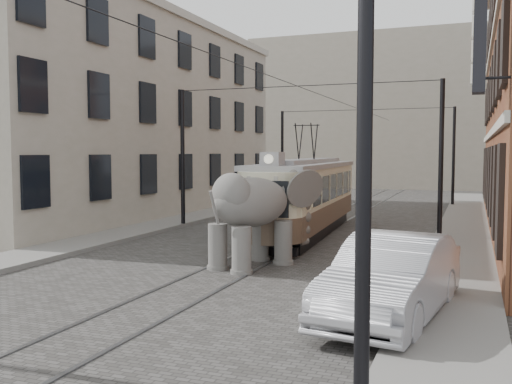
% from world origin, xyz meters
% --- Properties ---
extents(ground, '(120.00, 120.00, 0.00)m').
position_xyz_m(ground, '(0.00, 0.00, 0.00)').
color(ground, '#494643').
extents(tram_rails, '(1.54, 80.00, 0.02)m').
position_xyz_m(tram_rails, '(0.00, 0.00, 0.01)').
color(tram_rails, slate).
rests_on(tram_rails, ground).
extents(sidewalk_right, '(2.00, 60.00, 0.15)m').
position_xyz_m(sidewalk_right, '(6.00, 0.00, 0.07)').
color(sidewalk_right, slate).
rests_on(sidewalk_right, ground).
extents(sidewalk_left, '(2.00, 60.00, 0.15)m').
position_xyz_m(sidewalk_left, '(-6.50, 0.00, 0.07)').
color(sidewalk_left, slate).
rests_on(sidewalk_left, ground).
extents(stucco_building, '(7.00, 24.00, 10.00)m').
position_xyz_m(stucco_building, '(-11.00, 10.00, 5.00)').
color(stucco_building, gray).
rests_on(stucco_building, ground).
extents(distant_block, '(28.00, 10.00, 14.00)m').
position_xyz_m(distant_block, '(0.00, 40.00, 7.00)').
color(distant_block, gray).
rests_on(distant_block, ground).
extents(catenary, '(11.00, 30.20, 6.00)m').
position_xyz_m(catenary, '(-0.20, 5.00, 3.00)').
color(catenary, black).
rests_on(catenary, ground).
extents(tram, '(2.90, 11.20, 4.40)m').
position_xyz_m(tram, '(0.09, 5.74, 2.20)').
color(tram, beige).
rests_on(tram, ground).
extents(elephant, '(4.05, 5.28, 2.86)m').
position_xyz_m(elephant, '(0.40, -1.15, 1.43)').
color(elephant, '#5E5C57').
rests_on(elephant, ground).
extents(parked_car, '(2.46, 5.22, 1.65)m').
position_xyz_m(parked_car, '(4.89, -5.02, 0.83)').
color(parked_car, '#A3A2A7').
rests_on(parked_car, ground).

